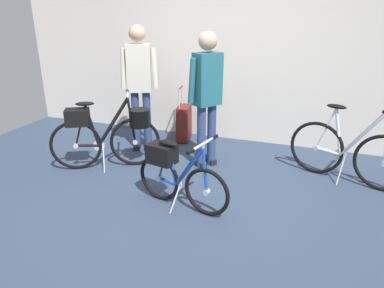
{
  "coord_description": "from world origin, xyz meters",
  "views": [
    {
      "loc": [
        1.22,
        -3.07,
        1.9
      ],
      "look_at": [
        0.02,
        0.27,
        0.55
      ],
      "focal_mm": 33.15,
      "sensor_mm": 36.0,
      "label": 1
    }
  ],
  "objects": [
    {
      "name": "back_wall",
      "position": [
        0.0,
        2.11,
        1.48
      ],
      "size": [
        7.05,
        0.1,
        2.96
      ],
      "primitive_type": "cube",
      "color": "silver",
      "rests_on": "ground_plane"
    },
    {
      "name": "visitor_near_wall",
      "position": [
        -0.04,
        0.96,
        0.96
      ],
      "size": [
        0.39,
        0.44,
        1.67
      ],
      "color": "navy",
      "rests_on": "ground_plane"
    },
    {
      "name": "visitor_browsing",
      "position": [
        -1.11,
        1.26,
        0.99
      ],
      "size": [
        0.5,
        0.36,
        1.72
      ],
      "color": "navy",
      "rests_on": "ground_plane"
    },
    {
      "name": "display_bike_right",
      "position": [
        1.64,
        1.09,
        0.37
      ],
      "size": [
        1.35,
        0.6,
        0.98
      ],
      "color": "black",
      "rests_on": "ground_plane"
    },
    {
      "name": "rolling_suitcase",
      "position": [
        -0.64,
        1.74,
        0.28
      ],
      "size": [
        0.24,
        0.39,
        0.83
      ],
      "color": "maroon",
      "rests_on": "ground_plane"
    },
    {
      "name": "ground_plane",
      "position": [
        0.0,
        0.0,
        0.0
      ],
      "size": [
        7.05,
        7.05,
        0.0
      ],
      "primitive_type": "plane",
      "color": "#2D3D51"
    },
    {
      "name": "display_bike_left",
      "position": [
        -1.17,
        0.51,
        0.48
      ],
      "size": [
        1.2,
        0.75,
        0.95
      ],
      "color": "black",
      "rests_on": "ground_plane"
    },
    {
      "name": "folding_bike_foreground",
      "position": [
        -0.03,
        -0.09,
        0.37
      ],
      "size": [
        1.06,
        0.53,
        0.76
      ],
      "color": "black",
      "rests_on": "ground_plane"
    }
  ]
}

